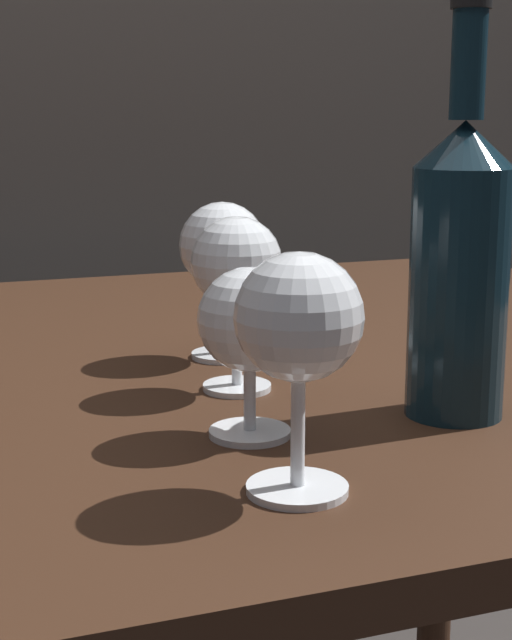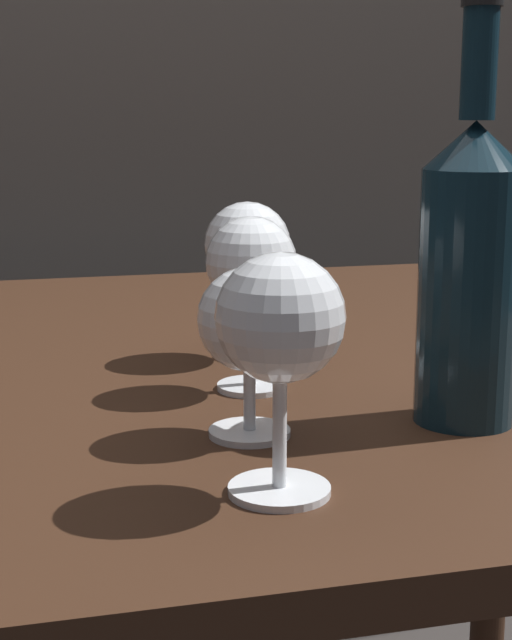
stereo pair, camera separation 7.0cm
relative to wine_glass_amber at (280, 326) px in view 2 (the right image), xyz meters
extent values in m
cube|color=#382114|center=(0.01, 0.36, -0.12)|extent=(1.26, 0.96, 0.03)
cylinder|color=#382114|center=(0.58, 0.78, -0.50)|extent=(0.06, 0.06, 0.73)
cylinder|color=white|center=(0.00, 0.00, -0.11)|extent=(0.06, 0.06, 0.00)
cylinder|color=white|center=(0.00, 0.00, -0.06)|extent=(0.01, 0.01, 0.08)
sphere|color=white|center=(0.00, 0.00, 0.01)|extent=(0.08, 0.08, 0.08)
ellipsoid|color=gold|center=(0.00, 0.00, 0.00)|extent=(0.07, 0.07, 0.03)
cylinder|color=white|center=(0.01, 0.11, -0.11)|extent=(0.06, 0.06, 0.00)
cylinder|color=white|center=(0.01, 0.11, -0.07)|extent=(0.01, 0.01, 0.06)
sphere|color=white|center=(0.01, 0.11, -0.02)|extent=(0.08, 0.08, 0.08)
ellipsoid|color=#470A16|center=(0.01, 0.11, -0.02)|extent=(0.07, 0.07, 0.03)
cylinder|color=white|center=(0.04, 0.23, -0.11)|extent=(0.06, 0.06, 0.00)
cylinder|color=white|center=(0.04, 0.23, -0.06)|extent=(0.01, 0.01, 0.08)
sphere|color=white|center=(0.04, 0.23, 0.00)|extent=(0.08, 0.08, 0.08)
cylinder|color=white|center=(0.06, 0.34, -0.11)|extent=(0.06, 0.06, 0.00)
cylinder|color=white|center=(0.06, 0.34, -0.06)|extent=(0.01, 0.01, 0.08)
sphere|color=white|center=(0.06, 0.34, 0.00)|extent=(0.08, 0.08, 0.08)
ellipsoid|color=pink|center=(0.06, 0.34, 0.00)|extent=(0.07, 0.07, 0.03)
cylinder|color=#0F232D|center=(0.18, 0.11, -0.01)|extent=(0.08, 0.08, 0.19)
cone|color=#0F232D|center=(0.18, 0.11, 0.10)|extent=(0.08, 0.08, 0.03)
cylinder|color=#0F232D|center=(0.18, 0.11, 0.16)|extent=(0.03, 0.03, 0.08)
camera|label=1|loc=(-0.22, -0.53, 0.13)|focal=54.56mm
camera|label=2|loc=(-0.15, -0.55, 0.13)|focal=54.56mm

